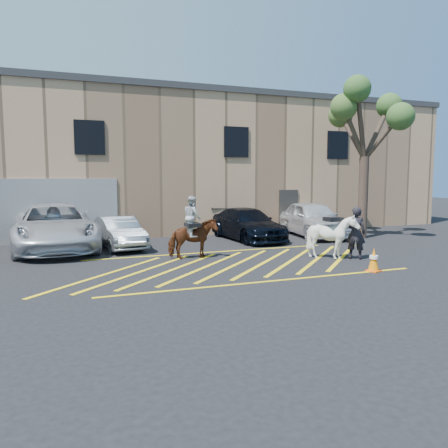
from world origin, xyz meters
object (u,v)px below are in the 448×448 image
object	(u,v)px
car_silver_sedan	(119,233)
car_blue_suv	(247,224)
car_white_suv	(312,219)
mounted_bay	(193,233)
car_white_pickup	(55,227)
saddled_white	(333,236)
handler	(356,233)
traffic_cone	(374,259)
tree	(366,115)

from	to	relation	value
car_silver_sedan	car_blue_suv	world-z (taller)	car_blue_suv
car_white_suv	mounted_bay	xyz separation A→B (m)	(-7.16, -3.59, 0.04)
car_white_pickup	car_silver_sedan	xyz separation A→B (m)	(2.42, -0.52, -0.27)
car_blue_suv	saddled_white	world-z (taller)	saddled_white
car_white_suv	handler	world-z (taller)	handler
car_white_suv	saddled_white	size ratio (longest dim) A/B	3.18
car_silver_sedan	mounted_bay	xyz separation A→B (m)	(2.11, -3.27, 0.26)
car_silver_sedan	saddled_white	distance (m)	8.39
car_white_pickup	car_silver_sedan	bearing A→B (deg)	-14.43
handler	car_silver_sedan	bearing A→B (deg)	1.07
car_white_suv	traffic_cone	size ratio (longest dim) A/B	6.85
handler	car_white_suv	bearing A→B (deg)	-71.05
car_silver_sedan	car_white_suv	size ratio (longest dim) A/B	0.77
car_blue_suv	saddled_white	distance (m)	5.53
car_white_suv	mounted_bay	bearing A→B (deg)	-145.51
mounted_bay	car_white_pickup	bearing A→B (deg)	140.13
car_silver_sedan	handler	xyz separation A→B (m)	(7.42, -5.37, 0.28)
handler	saddled_white	bearing A→B (deg)	15.21
saddled_white	tree	distance (m)	7.70
car_white_suv	tree	bearing A→B (deg)	-29.88
car_white_pickup	car_white_suv	bearing A→B (deg)	-3.29
car_white_pickup	saddled_white	world-z (taller)	car_white_pickup
tree	saddled_white	bearing A→B (deg)	-137.92
car_white_pickup	mounted_bay	xyz separation A→B (m)	(4.53, -3.79, -0.01)
car_silver_sedan	car_white_suv	world-z (taller)	car_white_suv
saddled_white	traffic_cone	xyz separation A→B (m)	(-0.02, -2.18, -0.43)
car_silver_sedan	car_white_suv	bearing A→B (deg)	-5.56
saddled_white	tree	world-z (taller)	tree
car_blue_suv	car_silver_sedan	bearing A→B (deg)	179.75
car_white_pickup	car_silver_sedan	size ratio (longest dim) A/B	1.69
car_blue_suv	saddled_white	size ratio (longest dim) A/B	3.12
car_blue_suv	saddled_white	bearing A→B (deg)	-85.41
car_white_suv	saddled_white	distance (m)	5.99
car_blue_suv	traffic_cone	size ratio (longest dim) A/B	6.74
handler	mounted_bay	bearing A→B (deg)	15.35
car_white_pickup	traffic_cone	distance (m)	11.96
handler	tree	distance (m)	7.39
car_white_pickup	handler	distance (m)	11.47
car_silver_sedan	car_white_pickup	bearing A→B (deg)	160.33
tree	car_white_pickup	bearing A→B (deg)	173.22
car_white_pickup	car_white_suv	distance (m)	11.69
traffic_cone	tree	distance (m)	9.27
car_white_pickup	mounted_bay	bearing A→B (deg)	-42.19
saddled_white	tree	xyz separation A→B (m)	(4.41, 3.99, 4.90)
tree	mounted_bay	bearing A→B (deg)	-166.36
mounted_bay	traffic_cone	world-z (taller)	mounted_bay
traffic_cone	tree	size ratio (longest dim) A/B	0.10
car_blue_suv	car_white_suv	xyz separation A→B (m)	(3.43, -0.07, 0.14)
mounted_bay	car_blue_suv	bearing A→B (deg)	44.43
car_white_pickup	tree	distance (m)	14.43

